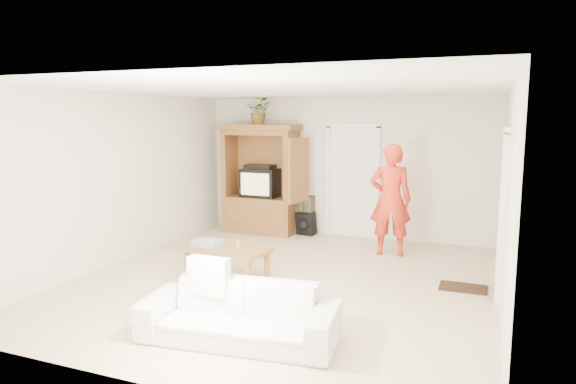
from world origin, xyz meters
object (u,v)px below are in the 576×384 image
object	(u,v)px
coffee_table	(227,251)
sofa	(239,313)
armoire	(262,186)
man	(391,200)

from	to	relation	value
coffee_table	sofa	bearing A→B (deg)	-51.79
armoire	coffee_table	bearing A→B (deg)	-74.90
man	coffee_table	bearing A→B (deg)	36.54
man	coffee_table	distance (m)	2.84
armoire	coffee_table	size ratio (longest dim) A/B	1.71
sofa	armoire	bearing A→B (deg)	105.99
armoire	man	world-z (taller)	armoire
armoire	sofa	distance (m)	4.99
armoire	coffee_table	xyz separation A→B (m)	(0.76, -2.81, -0.53)
armoire	man	distance (m)	2.75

